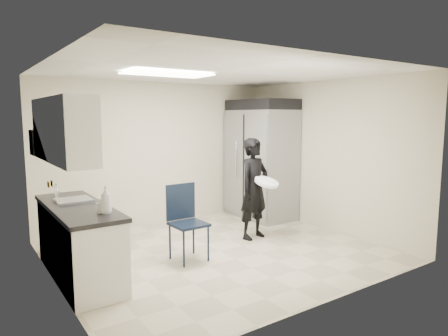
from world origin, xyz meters
TOP-DOWN VIEW (x-y plane):
  - floor at (0.00, 0.00)m, footprint 4.50×4.50m
  - ceiling at (0.00, 0.00)m, footprint 4.50×4.50m
  - back_wall at (0.00, 2.00)m, footprint 4.50×0.00m
  - left_wall at (-2.25, 0.00)m, footprint 0.00×4.00m
  - right_wall at (2.25, 0.00)m, footprint 0.00×4.00m
  - ceiling_panel at (-0.60, 0.40)m, footprint 1.20×0.60m
  - lower_counter at (-1.95, 0.20)m, footprint 0.60×1.90m
  - countertop at (-1.95, 0.20)m, footprint 0.64×1.95m
  - sink at (-1.93, 0.45)m, footprint 0.42×0.40m
  - faucet at (-2.13, 0.45)m, footprint 0.02×0.02m
  - upper_cabinets at (-2.08, 0.20)m, footprint 0.35×1.80m
  - towel_dispenser at (-2.14, 1.35)m, footprint 0.22×0.30m
  - notice_sticker_left at (-2.24, 0.10)m, footprint 0.00×0.12m
  - notice_sticker_right at (-2.24, 0.30)m, footprint 0.00×0.12m
  - commercial_fridge at (1.83, 1.27)m, footprint 0.80×1.35m
  - fridge_compressor at (1.83, 1.27)m, footprint 0.80×1.35m
  - folding_chair at (-0.54, -0.05)m, footprint 0.47×0.47m
  - man_tuxedo at (0.84, 0.25)m, footprint 0.67×0.51m
  - bucket_lid at (0.89, 0.01)m, footprint 0.45×0.45m
  - soap_bottle_a at (-1.79, -0.40)m, footprint 0.12×0.12m
  - soap_bottle_b at (-1.83, -0.34)m, footprint 0.08×0.09m

SIDE VIEW (x-z plane):
  - floor at x=0.00m, z-range 0.00..0.00m
  - lower_counter at x=-1.95m, z-range 0.00..0.86m
  - folding_chair at x=-0.54m, z-range 0.00..1.02m
  - man_tuxedo at x=0.84m, z-range 0.00..1.64m
  - sink at x=-1.93m, z-range 0.80..0.94m
  - countertop at x=-1.95m, z-range 0.86..0.91m
  - bucket_lid at x=0.89m, z-range 0.93..0.98m
  - soap_bottle_b at x=-1.83m, z-range 0.91..1.07m
  - faucet at x=-2.13m, z-range 0.90..1.14m
  - commercial_fridge at x=1.83m, z-range 0.00..2.10m
  - soap_bottle_a at x=-1.79m, z-range 0.91..1.22m
  - notice_sticker_right at x=-2.24m, z-range 1.15..1.21m
  - notice_sticker_left at x=-2.24m, z-range 1.19..1.25m
  - back_wall at x=0.00m, z-range -0.95..3.55m
  - left_wall at x=-2.25m, z-range -0.70..3.30m
  - right_wall at x=2.25m, z-range -0.70..3.30m
  - towel_dispenser at x=-2.14m, z-range 1.45..1.80m
  - upper_cabinets at x=-2.08m, z-range 1.45..2.20m
  - fridge_compressor at x=1.83m, z-range 2.10..2.30m
  - ceiling_panel at x=-0.60m, z-range 2.56..2.58m
  - ceiling at x=0.00m, z-range 2.60..2.60m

